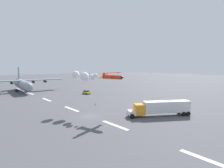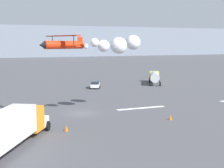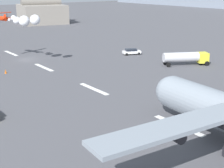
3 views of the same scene
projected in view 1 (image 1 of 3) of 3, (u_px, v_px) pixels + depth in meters
The scene contains 13 objects.
ground_plane at pixel (90, 116), 47.62m from camera, with size 440.00×440.00×0.00m, color #4C4C51.
runway_stripe_3 at pixel (208, 160), 25.53m from camera, with size 8.00×0.90×0.01m, color white.
runway_stripe_4 at pixel (115, 125), 40.26m from camera, with size 8.00×0.90×0.01m, color white.
runway_stripe_5 at pixel (72, 109), 54.99m from camera, with size 8.00×0.90×0.01m, color white.
runway_stripe_6 at pixel (47, 100), 69.72m from camera, with size 8.00×0.90×0.01m, color white.
runway_stripe_7 at pixel (30, 94), 84.44m from camera, with size 8.00×0.90×0.01m, color white.
runway_stripe_8 at pixel (19, 89), 99.17m from camera, with size 8.00×0.90×0.01m, color white.
cargo_transport_plane at pixel (23, 84), 89.40m from camera, with size 26.58×37.80×11.50m.
stunt_biplane_red at pixel (89, 76), 50.73m from camera, with size 15.73×8.54×2.67m.
semi_truck_orange at pixel (161, 107), 47.51m from camera, with size 10.33×14.96×3.70m.
followme_car_yellow at pixel (87, 92), 83.33m from camera, with size 4.23×2.09×1.52m.
traffic_cone_near at pixel (127, 112), 49.78m from camera, with size 0.44×0.44×0.75m, color orange.
traffic_cone_far at pixel (95, 104), 60.24m from camera, with size 0.44×0.44×0.75m, color orange.
Camera 1 is at (-39.37, 25.49, 12.78)m, focal length 30.49 mm.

